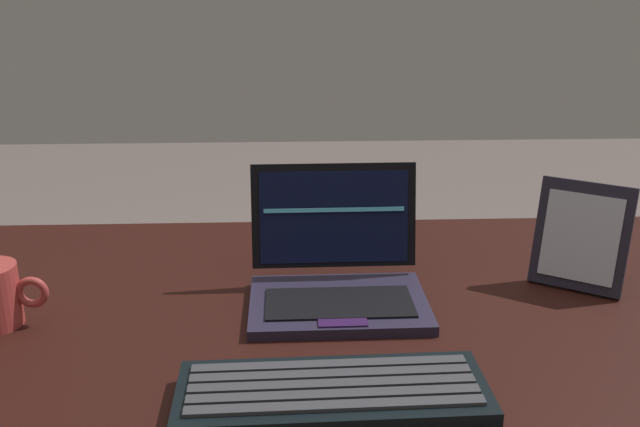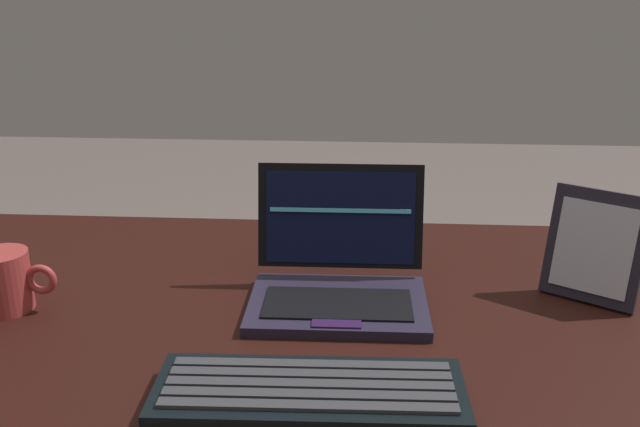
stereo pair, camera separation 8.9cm
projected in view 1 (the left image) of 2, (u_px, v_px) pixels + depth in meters
The scene contains 4 objects.
desk at pixel (292, 371), 1.01m from camera, with size 1.47×0.71×0.72m.
laptop_front at pixel (334, 277), 0.99m from camera, with size 0.25×0.21×0.18m.
external_keyboard at pixel (329, 395), 0.75m from camera, with size 0.34×0.13×0.03m.
photo_frame at pixel (579, 237), 1.01m from camera, with size 0.13×0.11×0.16m.
Camera 1 is at (0.00, -0.88, 1.16)m, focal length 39.30 mm.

